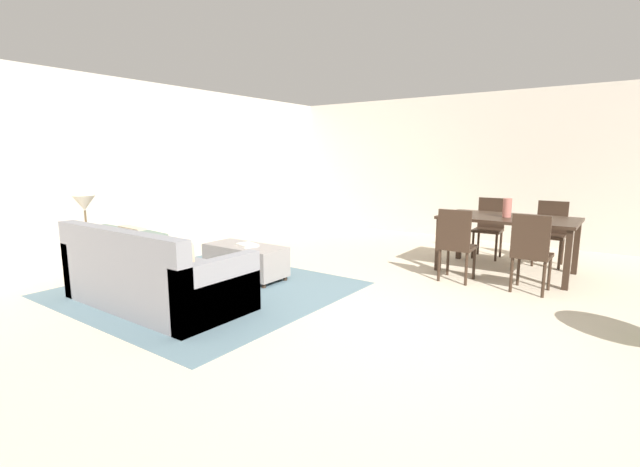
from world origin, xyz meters
TOP-DOWN VIEW (x-y plane):
  - ground_plane at (0.00, 0.00)m, footprint 10.80×10.80m
  - wall_back at (0.00, 5.00)m, footprint 9.00×0.12m
  - wall_left at (-4.50, 0.50)m, footprint 0.12×11.00m
  - area_rug at (-2.16, -0.18)m, footprint 3.00×2.80m
  - couch at (-2.18, -0.86)m, footprint 2.05×0.99m
  - ottoman_table at (-2.14, 0.45)m, footprint 1.10×0.50m
  - side_table at (-3.50, -0.86)m, footprint 0.40×0.40m
  - table_lamp at (-3.50, -0.86)m, footprint 0.26×0.26m
  - dining_table at (0.53, 2.72)m, footprint 1.68×0.99m
  - dining_chair_near_left at (0.12, 1.86)m, footprint 0.41×0.41m
  - dining_chair_near_right at (0.97, 1.90)m, footprint 0.41×0.41m
  - dining_chair_far_left at (0.07, 3.55)m, footprint 0.42×0.42m
  - dining_chair_far_right at (0.93, 3.56)m, footprint 0.41×0.41m
  - vase_centerpiece at (0.51, 2.69)m, footprint 0.11×0.11m
  - book_on_ottoman at (-2.07, 0.43)m, footprint 0.31×0.26m

SIDE VIEW (x-z plane):
  - ground_plane at x=0.00m, z-range 0.00..0.00m
  - area_rug at x=-2.16m, z-range 0.00..0.01m
  - ottoman_table at x=-2.14m, z-range 0.03..0.46m
  - couch at x=-2.18m, z-range -0.14..0.72m
  - book_on_ottoman at x=-2.07m, z-range 0.43..0.46m
  - side_table at x=-3.50m, z-range 0.17..0.74m
  - dining_chair_near_left at x=0.12m, z-range 0.06..0.98m
  - dining_chair_near_right at x=0.97m, z-range 0.06..0.98m
  - dining_chair_far_left at x=0.07m, z-range 0.06..0.98m
  - dining_chair_far_right at x=0.93m, z-range 0.06..0.98m
  - dining_table at x=0.53m, z-range 0.29..1.05m
  - vase_centerpiece at x=0.51m, z-range 0.76..1.01m
  - table_lamp at x=-3.50m, z-range 0.72..1.25m
  - wall_back at x=0.00m, z-range 0.00..2.70m
  - wall_left at x=-4.50m, z-range 0.00..2.70m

